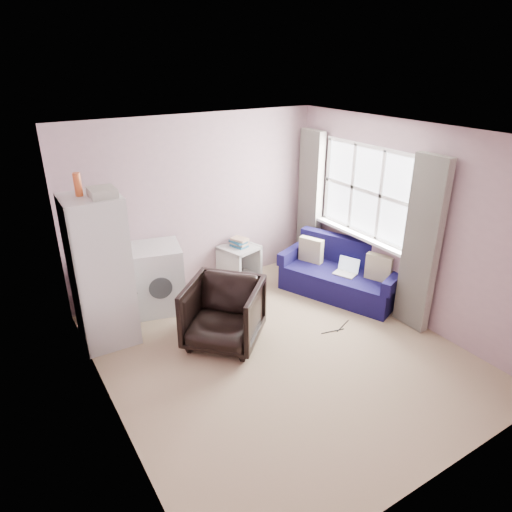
# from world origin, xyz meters

# --- Properties ---
(room) EXTENTS (3.84, 4.24, 2.54)m
(room) POSITION_xyz_m (0.02, 0.01, 1.25)
(room) COLOR #998064
(room) RESTS_ON ground
(armchair) EXTENTS (1.15, 1.15, 0.87)m
(armchair) POSITION_xyz_m (-0.44, 0.54, 0.43)
(armchair) COLOR black
(armchair) RESTS_ON ground
(fridge) EXTENTS (0.65, 0.63, 2.06)m
(fridge) POSITION_xyz_m (-1.60, 1.34, 0.92)
(fridge) COLOR #B5B5B5
(fridge) RESTS_ON ground
(washing_machine) EXTENTS (0.77, 0.77, 0.91)m
(washing_machine) POSITION_xyz_m (-0.80, 1.73, 0.47)
(washing_machine) COLOR #B5B5B5
(washing_machine) RESTS_ON ground
(side_table) EXTENTS (0.62, 0.62, 0.69)m
(side_table) POSITION_xyz_m (0.55, 1.90, 0.32)
(side_table) COLOR #A19F9D
(side_table) RESTS_ON ground
(sofa) EXTENTS (1.37, 1.88, 0.76)m
(sofa) POSITION_xyz_m (1.62, 0.75, 0.28)
(sofa) COLOR #110E41
(sofa) RESTS_ON ground
(window_dressing) EXTENTS (0.17, 2.62, 2.18)m
(window_dressing) POSITION_xyz_m (1.78, 0.70, 1.11)
(window_dressing) COLOR white
(window_dressing) RESTS_ON ground
(floor_cables) EXTENTS (0.50, 0.14, 0.01)m
(floor_cables) POSITION_xyz_m (0.92, 0.02, 0.01)
(floor_cables) COLOR black
(floor_cables) RESTS_ON ground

